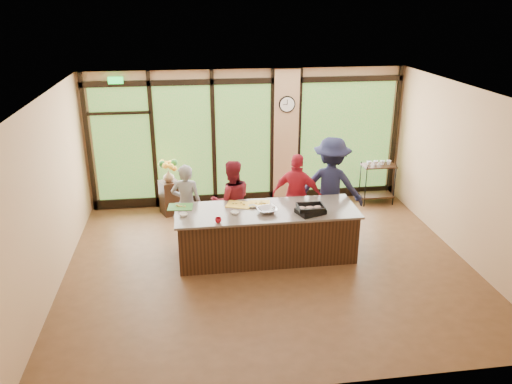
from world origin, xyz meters
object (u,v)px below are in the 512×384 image
object	(u,v)px
cook_left	(187,204)
flower_stand	(170,197)
cook_right	(331,186)
bar_cart	(377,178)
roasting_pan	(310,211)
island_base	(266,234)

from	to	relation	value
cook_left	flower_stand	xyz separation A→B (m)	(-0.36, 1.40, -0.41)
cook_right	bar_cart	world-z (taller)	cook_right
cook_right	roasting_pan	size ratio (longest dim) A/B	4.32
island_base	flower_stand	bearing A→B (deg)	128.41
roasting_pan	bar_cart	distance (m)	3.28
bar_cart	island_base	bearing A→B (deg)	-142.06
bar_cart	flower_stand	bearing A→B (deg)	-179.45
cook_right	bar_cart	distance (m)	2.03
cook_right	bar_cart	xyz separation A→B (m)	(1.49, 1.33, -0.37)
roasting_pan	bar_cart	world-z (taller)	bar_cart
cook_left	flower_stand	world-z (taller)	cook_left
cook_right	roasting_pan	distance (m)	1.30
island_base	bar_cart	bearing A→B (deg)	37.04
roasting_pan	bar_cart	size ratio (longest dim) A/B	0.45
cook_left	cook_right	size ratio (longest dim) A/B	0.80
cook_left	roasting_pan	xyz separation A→B (m)	(2.12, -1.06, 0.18)
cook_left	bar_cart	size ratio (longest dim) A/B	1.55
island_base	cook_left	size ratio (longest dim) A/B	1.99
roasting_pan	flower_stand	world-z (taller)	roasting_pan
cook_right	roasting_pan	bearing A→B (deg)	82.75
island_base	cook_left	distance (m)	1.64
flower_stand	bar_cart	world-z (taller)	bar_cart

